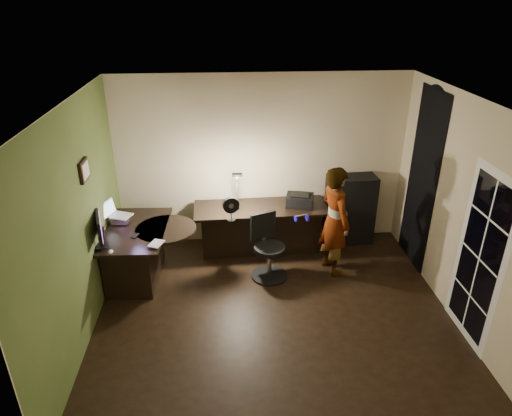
{
  "coord_description": "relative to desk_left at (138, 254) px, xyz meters",
  "views": [
    {
      "loc": [
        -0.58,
        -4.69,
        3.76
      ],
      "look_at": [
        -0.15,
        1.05,
        1.0
      ],
      "focal_mm": 32.0,
      "sensor_mm": 36.0,
      "label": 1
    }
  ],
  "objects": [
    {
      "name": "green_wall_overlay",
      "position": [
        -0.41,
        -0.95,
        0.96
      ],
      "size": [
        0.0,
        4.0,
        2.7
      ],
      "primitive_type": "cube",
      "color": "#4D612A",
      "rests_on": "floor"
    },
    {
      "name": "wall_right",
      "position": [
        4.08,
        -0.95,
        0.96
      ],
      "size": [
        0.01,
        4.0,
        2.7
      ],
      "primitive_type": "cube",
      "color": "beige",
      "rests_on": "floor"
    },
    {
      "name": "floor",
      "position": [
        1.83,
        -0.95,
        -0.4
      ],
      "size": [
        4.5,
        4.0,
        0.01
      ],
      "primitive_type": "cube",
      "color": "black",
      "rests_on": "ground"
    },
    {
      "name": "ceiling",
      "position": [
        1.83,
        -0.95,
        2.31
      ],
      "size": [
        4.5,
        4.0,
        0.01
      ],
      "primitive_type": "cube",
      "color": "silver",
      "rests_on": "floor"
    },
    {
      "name": "speaker",
      "position": [
        -0.36,
        -0.29,
        0.5
      ],
      "size": [
        0.09,
        0.09,
        0.18
      ],
      "primitive_type": "cylinder",
      "rotation": [
        0.0,
        0.0,
        -0.25
      ],
      "color": "black",
      "rests_on": "desk_left"
    },
    {
      "name": "person",
      "position": [
        2.79,
        -0.01,
        0.42
      ],
      "size": [
        0.56,
        0.67,
        1.62
      ],
      "primitive_type": "imported",
      "rotation": [
        0.0,
        0.0,
        1.91
      ],
      "color": "#D8A88C",
      "rests_on": "floor"
    },
    {
      "name": "laptop",
      "position": [
        -0.23,
        0.2,
        0.62
      ],
      "size": [
        0.42,
        0.41,
        0.23
      ],
      "primitive_type": "cube",
      "rotation": [
        0.0,
        0.0,
        -0.38
      ],
      "color": "silver",
      "rests_on": "laptop_stand"
    },
    {
      "name": "wall_back",
      "position": [
        1.83,
        1.06,
        0.96
      ],
      "size": [
        4.5,
        0.01,
        2.7
      ],
      "primitive_type": "cube",
      "color": "beige",
      "rests_on": "floor"
    },
    {
      "name": "notepad",
      "position": [
        0.35,
        -0.46,
        0.42
      ],
      "size": [
        0.22,
        0.25,
        0.01
      ],
      "primitive_type": "cube",
      "rotation": [
        0.0,
        0.0,
        -0.38
      ],
      "color": "silver",
      "rests_on": "desk_left"
    },
    {
      "name": "desk_right",
      "position": [
        1.79,
        0.63,
        -0.01
      ],
      "size": [
        2.05,
        0.77,
        0.76
      ],
      "primitive_type": "cube",
      "rotation": [
        0.0,
        0.0,
        0.03
      ],
      "color": "black",
      "rests_on": "floor"
    },
    {
      "name": "desk_lamp",
      "position": [
        1.43,
        0.59,
        0.73
      ],
      "size": [
        0.26,
        0.36,
        0.71
      ],
      "primitive_type": "cube",
      "rotation": [
        0.0,
        0.0,
        0.3
      ],
      "color": "black",
      "rests_on": "desk_right"
    },
    {
      "name": "framed_picture",
      "position": [
        -0.39,
        -0.5,
        1.46
      ],
      "size": [
        0.04,
        0.3,
        0.25
      ],
      "primitive_type": "cube",
      "color": "black",
      "rests_on": "wall_left"
    },
    {
      "name": "desk_left",
      "position": [
        0.0,
        0.0,
        0.0
      ],
      "size": [
        0.89,
        1.4,
        0.79
      ],
      "primitive_type": "cube",
      "rotation": [
        0.0,
        0.0,
        -0.04
      ],
      "color": "black",
      "rests_on": "floor"
    },
    {
      "name": "office_chair",
      "position": [
        1.86,
        -0.12,
        0.08
      ],
      "size": [
        0.68,
        0.68,
        0.94
      ],
      "primitive_type": "cube",
      "rotation": [
        0.0,
        0.0,
        0.37
      ],
      "color": "black",
      "rests_on": "floor"
    },
    {
      "name": "cabinet",
      "position": [
        3.25,
        0.83,
        0.17
      ],
      "size": [
        0.78,
        0.42,
        1.14
      ],
      "primitive_type": "cube",
      "rotation": [
        0.0,
        0.0,
        0.05
      ],
      "color": "black",
      "rests_on": "floor"
    },
    {
      "name": "mouse",
      "position": [
        -0.19,
        -0.64,
        0.43
      ],
      "size": [
        0.07,
        0.09,
        0.03
      ],
      "primitive_type": "ellipsoid",
      "rotation": [
        0.0,
        0.0,
        0.1
      ],
      "color": "silver",
      "rests_on": "desk_left"
    },
    {
      "name": "arched_doorway",
      "position": [
        4.07,
        0.2,
        0.91
      ],
      "size": [
        0.01,
        0.9,
        2.6
      ],
      "primitive_type": "cube",
      "color": "black",
      "rests_on": "floor"
    },
    {
      "name": "printer",
      "position": [
        2.39,
        0.65,
        0.46
      ],
      "size": [
        0.47,
        0.4,
        0.18
      ],
      "primitive_type": "cube",
      "rotation": [
        0.0,
        0.0,
        -0.24
      ],
      "color": "black",
      "rests_on": "desk_right"
    },
    {
      "name": "pen",
      "position": [
        0.28,
        -0.52,
        0.42
      ],
      "size": [
        0.07,
        0.12,
        0.01
      ],
      "primitive_type": "cube",
      "rotation": [
        0.0,
        0.0,
        0.51
      ],
      "color": "black",
      "rests_on": "desk_left"
    },
    {
      "name": "headphones",
      "position": [
        2.34,
        0.12,
        0.42
      ],
      "size": [
        0.23,
        0.15,
        0.1
      ],
      "primitive_type": "cube",
      "rotation": [
        0.0,
        0.0,
        0.32
      ],
      "color": "#151091",
      "rests_on": "desk_right"
    },
    {
      "name": "wall_left",
      "position": [
        -0.42,
        -0.95,
        0.96
      ],
      "size": [
        0.01,
        4.0,
        2.7
      ],
      "primitive_type": "cube",
      "color": "beige",
      "rests_on": "floor"
    },
    {
      "name": "desk_fan",
      "position": [
        1.33,
        0.2,
        0.56
      ],
      "size": [
        0.26,
        0.18,
        0.37
      ],
      "primitive_type": "cube",
      "rotation": [
        0.0,
        0.0,
        0.21
      ],
      "color": "black",
      "rests_on": "desk_right"
    },
    {
      "name": "french_door",
      "position": [
        4.07,
        -1.5,
        0.66
      ],
      "size": [
        0.02,
        0.92,
        2.1
      ],
      "primitive_type": "cube",
      "color": "white",
      "rests_on": "floor"
    },
    {
      "name": "wall_front",
      "position": [
        1.83,
        -2.95,
        0.96
      ],
      "size": [
        4.5,
        0.01,
        2.7
      ],
      "primitive_type": "cube",
      "color": "beige",
      "rests_on": "floor"
    },
    {
      "name": "phone",
      "position": [
        0.04,
        -0.22,
        0.42
      ],
      "size": [
        0.11,
        0.14,
        0.01
      ],
      "primitive_type": "cube",
      "rotation": [
        0.0,
        0.0,
        -0.36
      ],
      "color": "black",
      "rests_on": "desk_left"
    },
    {
      "name": "laptop_stand",
      "position": [
        -0.23,
        0.2,
        0.46
      ],
      "size": [
        0.23,
        0.19,
        0.1
      ],
      "primitive_type": "cube",
      "rotation": [
        0.0,
        0.0,
        -0.0
      ],
      "color": "silver",
      "rests_on": "desk_left"
    },
    {
      "name": "monitor",
      "position": [
        -0.35,
        -0.48,
        0.57
      ],
      "size": [
        0.22,
        0.49,
        0.32
      ],
      "primitive_type": "cube",
      "rotation": [
        0.0,
        0.0,
        0.28
      ],
      "color": "black",
      "rests_on": "desk_left"
    }
  ]
}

